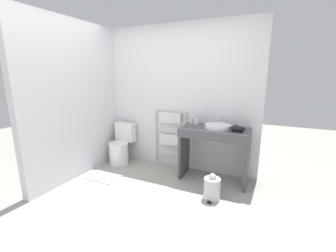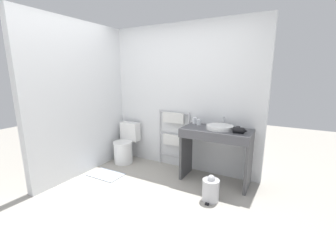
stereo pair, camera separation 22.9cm
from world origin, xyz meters
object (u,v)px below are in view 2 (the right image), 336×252
toilet (125,146)px  cup_near_wall (194,121)px  trash_bin (211,189)px  towel_radiator (173,131)px  hair_dryer (239,130)px  sink_basin (220,127)px  cup_near_edge (199,122)px

toilet → cup_near_wall: (1.32, 0.20, 0.58)m
cup_near_wall → trash_bin: size_ratio=0.27×
towel_radiator → hair_dryer: (1.19, -0.29, 0.23)m
cup_near_wall → trash_bin: cup_near_wall is taller
towel_radiator → sink_basin: towel_radiator is taller
trash_bin → hair_dryer: bearing=65.4°
toilet → cup_near_edge: bearing=5.9°
hair_dryer → sink_basin: bearing=165.0°
cup_near_wall → trash_bin: bearing=-52.9°
towel_radiator → trash_bin: bearing=-38.6°
cup_near_wall → cup_near_edge: bearing=-29.6°
sink_basin → trash_bin: (0.08, -0.56, -0.72)m
towel_radiator → sink_basin: bearing=-13.3°
trash_bin → towel_radiator: bearing=141.4°
towel_radiator → toilet: bearing=-165.3°
towel_radiator → hair_dryer: bearing=-13.7°
cup_near_wall → cup_near_edge: size_ratio=1.09×
sink_basin → hair_dryer: 0.31m
sink_basin → cup_near_wall: cup_near_wall is taller
cup_near_wall → trash_bin: 1.19m
towel_radiator → cup_near_wall: bearing=-4.9°
towel_radiator → cup_near_edge: size_ratio=11.22×
towel_radiator → cup_near_wall: (0.41, -0.04, 0.24)m
sink_basin → hair_dryer: bearing=-15.0°
cup_near_wall → cup_near_edge: cup_near_wall is taller
sink_basin → cup_near_wall: (-0.48, 0.17, 0.02)m
hair_dryer → trash_bin: size_ratio=0.53×
sink_basin → cup_near_wall: bearing=159.9°
toilet → cup_near_wall: 1.46m
sink_basin → hair_dryer: hair_dryer is taller
cup_near_edge → toilet: bearing=-174.1°
toilet → cup_near_edge: 1.54m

